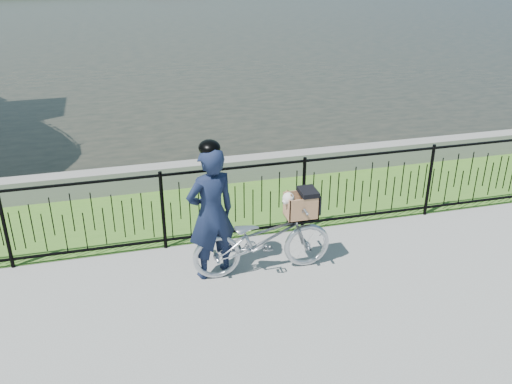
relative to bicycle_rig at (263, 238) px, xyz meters
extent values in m
plane|color=gray|center=(-0.17, -0.71, -0.48)|extent=(120.00, 120.00, 0.00)
cube|color=#3F6C21|center=(-0.17, 1.89, -0.48)|extent=(60.00, 2.00, 0.01)
cube|color=slate|center=(-0.17, 2.89, -0.28)|extent=(60.00, 0.30, 0.40)
imported|color=#ACB0B8|center=(-0.01, 0.00, -0.01)|extent=(1.80, 0.63, 0.94)
cube|color=black|center=(0.49, 0.00, 0.24)|extent=(0.38, 0.18, 0.02)
cube|color=#A5724C|center=(0.49, 0.00, 0.25)|extent=(0.39, 0.28, 0.01)
cube|color=#A5724C|center=(0.49, 0.13, 0.40)|extent=(0.39, 0.01, 0.31)
cube|color=#A5724C|center=(0.49, -0.13, 0.40)|extent=(0.39, 0.01, 0.31)
cube|color=#A5724C|center=(0.67, 0.00, 0.40)|extent=(0.01, 0.28, 0.31)
cube|color=#A5724C|center=(0.30, 0.00, 0.40)|extent=(0.02, 0.28, 0.31)
cube|color=black|center=(0.57, 0.00, 0.58)|extent=(0.21, 0.30, 0.06)
cube|color=black|center=(0.69, 0.00, 0.43)|extent=(0.02, 0.30, 0.25)
ellipsoid|color=silver|center=(0.47, 0.00, 0.37)|extent=(0.31, 0.22, 0.20)
sphere|color=silver|center=(0.31, -0.02, 0.53)|extent=(0.15, 0.15, 0.15)
sphere|color=silver|center=(0.26, -0.04, 0.50)|extent=(0.07, 0.07, 0.07)
sphere|color=black|center=(0.24, -0.05, 0.50)|extent=(0.02, 0.02, 0.02)
cone|color=olive|center=(0.31, 0.04, 0.59)|extent=(0.06, 0.08, 0.08)
cone|color=olive|center=(0.33, -0.06, 0.59)|extent=(0.06, 0.08, 0.08)
imported|color=#131B35|center=(-0.64, 0.09, 0.39)|extent=(0.73, 0.58, 1.74)
ellipsoid|color=black|center=(-0.64, 0.09, 1.24)|extent=(0.26, 0.29, 0.18)
camera|label=1|loc=(-1.65, -6.04, 3.64)|focal=40.00mm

